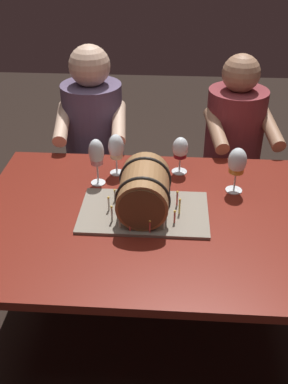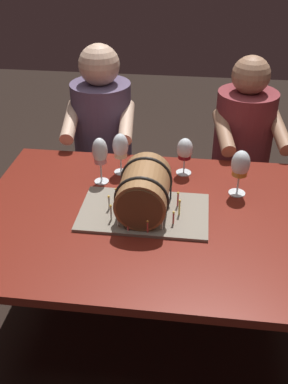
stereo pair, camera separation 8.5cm
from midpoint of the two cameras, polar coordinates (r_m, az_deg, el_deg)
name	(u,v)px [view 1 (the left image)]	position (r m, az deg, el deg)	size (l,w,h in m)	color
ground_plane	(155,338)	(2.26, 0.26, -18.16)	(8.00, 8.00, 0.00)	black
dining_table	(157,234)	(1.82, 0.30, -5.41)	(1.45, 0.99, 0.73)	maroon
barrel_cake	(144,193)	(1.72, -1.42, -0.20)	(0.51, 0.31, 0.21)	gray
wine_glass_white	(116,148)	(1.99, -4.81, 5.53)	(0.07, 0.07, 0.19)	white
wine_glass_rose	(96,154)	(1.91, -7.35, 4.75)	(0.07, 0.07, 0.21)	white
wine_glass_red	(180,150)	(2.00, 3.43, 5.39)	(0.07, 0.07, 0.17)	white
wine_glass_amber	(237,163)	(1.87, 10.50, 3.64)	(0.08, 0.08, 0.20)	white
person_seated_left	(96,160)	(2.56, -7.14, 4.06)	(0.38, 0.48, 1.18)	#372D40
person_seated_right	(230,168)	(2.55, 9.98, 3.00)	(0.40, 0.49, 1.15)	#4C1B1E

